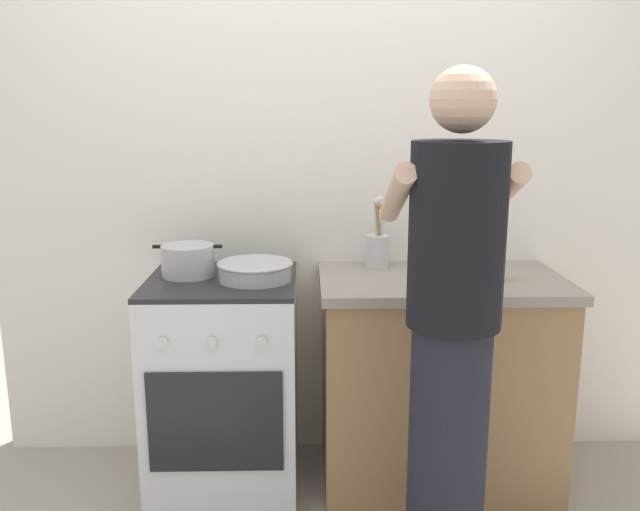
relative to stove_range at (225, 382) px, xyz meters
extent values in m
plane|color=gray|center=(0.35, -0.15, -0.45)|extent=(6.00, 6.00, 0.00)
cube|color=silver|center=(0.55, 0.35, 0.80)|extent=(3.20, 0.10, 2.50)
cube|color=#99724C|center=(0.90, 0.00, -0.02)|extent=(0.96, 0.56, 0.86)
cube|color=gray|center=(0.90, 0.00, 0.43)|extent=(1.00, 0.60, 0.04)
cube|color=silver|center=(0.00, 0.00, -0.01)|extent=(0.60, 0.60, 0.88)
cube|color=#232326|center=(0.00, 0.00, 0.44)|extent=(0.60, 0.60, 0.02)
cube|color=black|center=(0.00, -0.30, -0.03)|extent=(0.51, 0.01, 0.40)
cylinder|color=silver|center=(-0.18, -0.31, 0.29)|extent=(0.04, 0.01, 0.04)
cylinder|color=silver|center=(0.00, -0.31, 0.29)|extent=(0.04, 0.01, 0.04)
cylinder|color=silver|center=(0.18, -0.31, 0.29)|extent=(0.04, 0.01, 0.04)
cylinder|color=#B2B2B7|center=(-0.14, 0.05, 0.51)|extent=(0.22, 0.22, 0.13)
cube|color=black|center=(-0.26, 0.05, 0.57)|extent=(0.04, 0.02, 0.01)
cube|color=black|center=(-0.02, 0.05, 0.57)|extent=(0.04, 0.02, 0.01)
cylinder|color=#B7B7BC|center=(0.14, -0.03, 0.49)|extent=(0.29, 0.29, 0.07)
torus|color=#B7B7BC|center=(0.14, -0.03, 0.52)|extent=(0.31, 0.31, 0.01)
cylinder|color=silver|center=(0.65, 0.18, 0.52)|extent=(0.10, 0.10, 0.14)
cylinder|color=#9E7547|center=(0.66, 0.18, 0.59)|extent=(0.02, 0.02, 0.24)
sphere|color=#9E7547|center=(0.66, 0.18, 0.72)|extent=(0.03, 0.03, 0.03)
cylinder|color=silver|center=(0.67, 0.18, 0.59)|extent=(0.02, 0.06, 0.24)
sphere|color=silver|center=(0.67, 0.18, 0.72)|extent=(0.03, 0.03, 0.03)
cylinder|color=silver|center=(0.66, 0.20, 0.60)|extent=(0.04, 0.03, 0.27)
sphere|color=silver|center=(0.66, 0.20, 0.74)|extent=(0.03, 0.03, 0.03)
cylinder|color=#B7BABF|center=(0.65, 0.18, 0.60)|extent=(0.02, 0.03, 0.26)
sphere|color=#B7BABF|center=(0.65, 0.18, 0.74)|extent=(0.03, 0.03, 0.03)
cylinder|color=silver|center=(0.87, -0.09, 0.49)|extent=(0.04, 0.04, 0.07)
cylinder|color=red|center=(0.87, -0.09, 0.53)|extent=(0.04, 0.04, 0.02)
cylinder|color=gold|center=(1.11, -0.05, 0.55)|extent=(0.06, 0.06, 0.19)
cylinder|color=gold|center=(1.11, -0.05, 0.66)|extent=(0.03, 0.03, 0.04)
cylinder|color=black|center=(1.11, -0.05, 0.69)|extent=(0.03, 0.03, 0.02)
cylinder|color=black|center=(0.81, -0.61, 0.00)|extent=(0.26, 0.26, 0.90)
cylinder|color=black|center=(0.81, -0.61, 0.74)|extent=(0.30, 0.30, 0.58)
sphere|color=#D3AA8C|center=(0.81, -0.61, 1.15)|extent=(0.20, 0.20, 0.20)
cylinder|color=#D3AA8C|center=(0.64, -0.47, 0.85)|extent=(0.07, 0.41, 0.24)
cylinder|color=#D3AA8C|center=(0.98, -0.47, 0.85)|extent=(0.07, 0.41, 0.24)
camera|label=1|loc=(0.34, -2.63, 1.13)|focal=37.52mm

